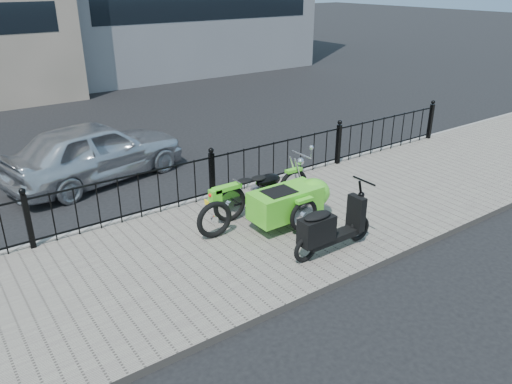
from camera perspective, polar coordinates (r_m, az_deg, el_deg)
ground at (r=9.32m, az=-0.81°, el=-3.98°), size 120.00×120.00×0.00m
sidewalk at (r=8.93m, az=1.02°, el=-4.84°), size 30.00×3.80×0.12m
curb at (r=10.40m, az=-5.34°, el=-0.68°), size 30.00×0.10×0.12m
iron_fence at (r=10.08m, az=-5.05°, el=1.79°), size 14.11×0.11×1.08m
motorcycle_sidecar at (r=9.09m, az=3.70°, el=-0.62°), size 2.28×1.48×0.98m
scooter at (r=8.14m, az=8.33°, el=-4.17°), size 1.65×0.48×1.12m
spare_tire at (r=8.59m, az=-4.78°, el=-3.16°), size 0.68×0.12×0.67m
sedan_car at (r=11.75m, az=-17.88°, el=4.45°), size 4.30×2.46×1.38m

